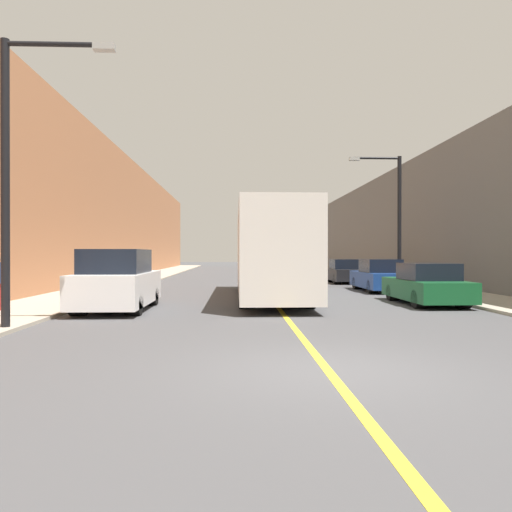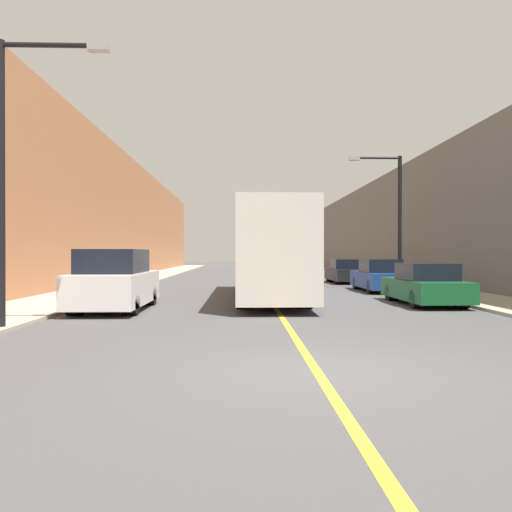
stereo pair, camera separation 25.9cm
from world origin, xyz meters
The scene contains 13 objects.
ground_plane centered at (0.00, 0.00, 0.00)m, with size 200.00×200.00×0.00m, color #474749.
sidewalk_left centered at (-8.02, 30.00, 0.05)m, with size 3.07×72.00×0.10m, color #A89E8C.
sidewalk_right centered at (8.02, 30.00, 0.05)m, with size 3.07×72.00×0.10m, color #A89E8C.
building_row_left centered at (-11.56, 30.00, 4.60)m, with size 4.00×72.00×9.20m, color #B2724C.
building_row_right centered at (11.56, 30.00, 3.86)m, with size 4.00×72.00×7.72m, color #66605B.
road_center_line centered at (0.00, 30.00, 0.00)m, with size 0.16×72.00×0.01m, color gold.
bus centered at (-0.06, 12.46, 1.89)m, with size 2.51×12.15×3.55m.
parked_suv_left centered at (-5.19, 8.40, 0.90)m, with size 2.03×4.73×1.94m.
car_right_near centered at (5.38, 9.86, 0.67)m, with size 1.87×4.48×1.47m.
car_right_mid centered at (5.46, 15.99, 0.69)m, with size 1.80×4.51×1.54m.
car_right_far centered at (5.30, 22.80, 0.66)m, with size 1.89×4.34×1.47m.
street_lamp_left centered at (-6.53, 4.18, 3.98)m, with size 2.63×0.24×6.70m.
street_lamp_right centered at (6.53, 17.02, 3.92)m, with size 2.63×0.24×6.59m.
Camera 1 is at (-1.42, -7.65, 1.81)m, focal length 35.00 mm.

